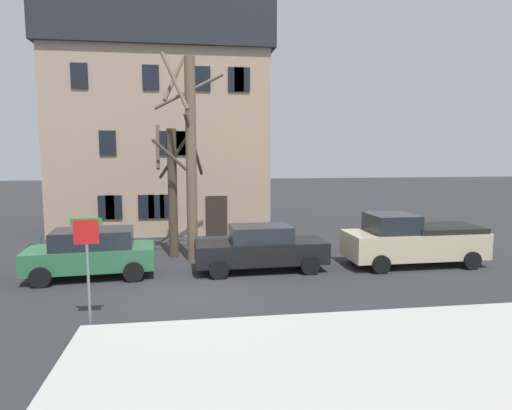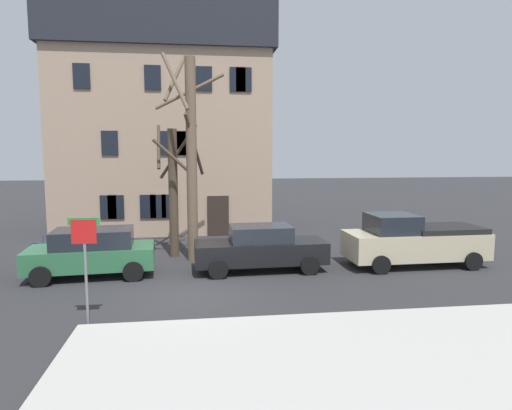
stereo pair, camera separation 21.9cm
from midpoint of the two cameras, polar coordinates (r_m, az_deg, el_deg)
The scene contains 10 objects.
ground_plane at distance 13.95m, azimuth -8.06°, elevation -11.35°, with size 120.00×120.00×0.00m, color #2D2D30.
sidewalk_slab at distance 8.62m, azimuth 15.44°, elevation -23.13°, with size 11.98×8.19×0.12m, color #B7B5AD.
building_main at distance 26.10m, azimuth -12.18°, elevation 10.48°, with size 11.86×6.77×11.94m.
tree_bare_near at distance 18.47m, azimuth -10.92°, elevation 2.47°, with size 2.02×2.33×5.83m.
tree_bare_mid at distance 17.74m, azimuth -8.86°, elevation 6.73°, with size 2.91×2.68×8.25m.
car_green_wagon at distance 16.51m, azimuth -20.76°, elevation -5.72°, with size 4.40×2.37×1.68m.
car_black_sedan at distance 16.29m, azimuth 0.24°, elevation -5.57°, with size 4.83×2.05×1.68m.
pickup_truck_beige at distance 18.08m, azimuth 19.22°, elevation -4.30°, with size 5.31×2.26×2.01m.
street_sign_pole at distance 11.77m, azimuth -21.45°, elevation -5.53°, with size 0.76×0.07×2.72m.
bicycle_leaning at distance 19.64m, azimuth -25.67°, elevation -5.52°, with size 1.71×0.45×1.03m.
Camera 1 is at (-0.10, -13.25, 4.32)m, focal length 31.04 mm.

